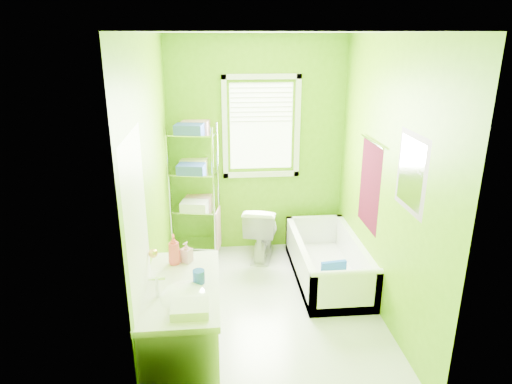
{
  "coord_description": "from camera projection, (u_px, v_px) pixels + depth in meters",
  "views": [
    {
      "loc": [
        -0.51,
        -3.87,
        2.59
      ],
      "look_at": [
        -0.12,
        0.25,
        1.15
      ],
      "focal_mm": 32.0,
      "sensor_mm": 36.0,
      "label": 1
    }
  ],
  "objects": [
    {
      "name": "door",
      "position": [
        142.0,
        275.0,
        3.17
      ],
      "size": [
        0.09,
        0.8,
        2.0
      ],
      "color": "white",
      "rests_on": "ground"
    },
    {
      "name": "ground",
      "position": [
        271.0,
        309.0,
        4.53
      ],
      "size": [
        2.9,
        2.9,
        0.0
      ],
      "primitive_type": "plane",
      "color": "silver",
      "rests_on": "ground"
    },
    {
      "name": "room_envelope",
      "position": [
        272.0,
        159.0,
        4.02
      ],
      "size": [
        2.14,
        2.94,
        2.62
      ],
      "color": "#5C9907",
      "rests_on": "ground"
    },
    {
      "name": "vanity",
      "position": [
        184.0,
        329.0,
        3.51
      ],
      "size": [
        0.56,
        1.09,
        1.08
      ],
      "color": "white",
      "rests_on": "ground"
    },
    {
      "name": "right_wall_decor",
      "position": [
        385.0,
        180.0,
        4.17
      ],
      "size": [
        0.04,
        1.48,
        1.17
      ],
      "color": "#480818",
      "rests_on": "ground"
    },
    {
      "name": "toilet",
      "position": [
        262.0,
        231.0,
        5.5
      ],
      "size": [
        0.53,
        0.74,
        0.68
      ],
      "primitive_type": "imported",
      "rotation": [
        0.0,
        0.0,
        2.89
      ],
      "color": "white",
      "rests_on": "ground"
    },
    {
      "name": "wire_shelf_unit",
      "position": [
        195.0,
        177.0,
        5.33
      ],
      "size": [
        0.6,
        0.48,
        1.65
      ],
      "color": "silver",
      "rests_on": "ground"
    },
    {
      "name": "window",
      "position": [
        261.0,
        122.0,
        5.35
      ],
      "size": [
        0.92,
        0.05,
        1.22
      ],
      "color": "white",
      "rests_on": "ground"
    },
    {
      "name": "bathtub",
      "position": [
        328.0,
        267.0,
        5.03
      ],
      "size": [
        0.7,
        1.5,
        0.48
      ],
      "color": "white",
      "rests_on": "ground"
    }
  ]
}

